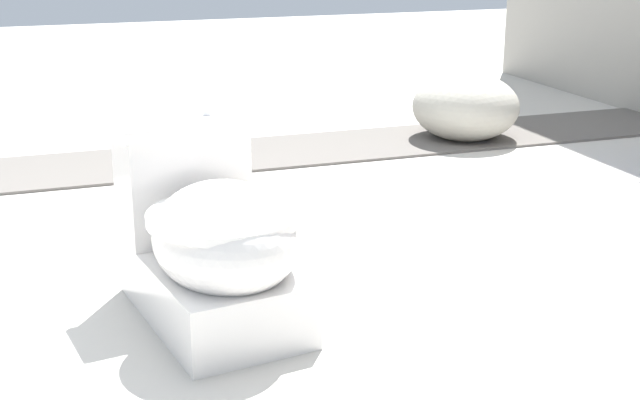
# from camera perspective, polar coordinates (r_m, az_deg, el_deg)

# --- Properties ---
(ground_plane) EXTENTS (14.00, 14.00, 0.00)m
(ground_plane) POSITION_cam_1_polar(r_m,az_deg,el_deg) (2.68, -4.75, -4.90)
(ground_plane) COLOR beige
(gravel_strip) EXTENTS (0.56, 8.00, 0.01)m
(gravel_strip) POSITION_cam_1_polar(r_m,az_deg,el_deg) (4.07, -2.84, 3.10)
(gravel_strip) COLOR #605B56
(gravel_strip) RESTS_ON ground
(toilet) EXTENTS (0.68, 0.46, 0.52)m
(toilet) POSITION_cam_1_polar(r_m,az_deg,el_deg) (2.34, -6.92, -2.61)
(toilet) COLOR white
(toilet) RESTS_ON ground
(boulder_near) EXTENTS (0.71, 0.71, 0.32)m
(boulder_near) POSITION_cam_1_polar(r_m,az_deg,el_deg) (4.34, 9.30, 5.92)
(boulder_near) COLOR #ADA899
(boulder_near) RESTS_ON ground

